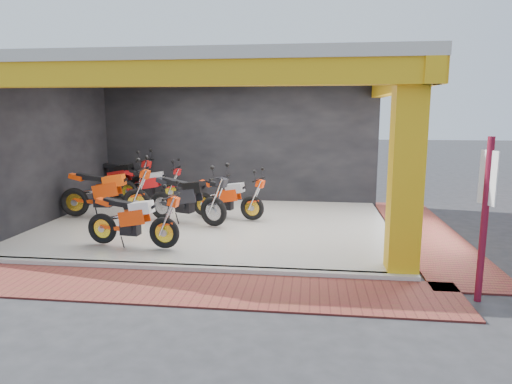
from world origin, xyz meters
The scene contains 18 objects.
ground centered at (0.00, 0.00, 0.00)m, with size 80.00×80.00×0.00m, color #2D2D30.
showroom_floor centered at (0.00, 2.00, 0.05)m, with size 8.00×6.00×0.10m, color white.
showroom_ceiling centered at (0.00, 2.00, 3.60)m, with size 8.40×6.40×0.20m, color beige.
back_wall centered at (0.00, 5.10, 1.75)m, with size 8.20×0.20×3.50m, color black.
left_wall centered at (-4.10, 2.00, 1.75)m, with size 0.20×6.20×3.50m, color black.
corner_column centered at (3.75, -0.75, 1.75)m, with size 0.50×0.50×3.50m, color gold.
header_beam_front centered at (0.00, -1.00, 3.30)m, with size 8.40×0.30×0.40m, color gold.
header_beam_right centered at (4.00, 2.00, 3.30)m, with size 0.30×6.40×0.40m, color gold.
floor_kerb centered at (0.00, -1.02, 0.05)m, with size 8.00×0.20×0.10m, color white.
paver_front centered at (0.00, -1.80, 0.01)m, with size 9.00×1.40×0.03m, color maroon.
paver_right centered at (4.80, 2.00, 0.01)m, with size 1.40×7.00×0.03m, color maroon.
signpost centered at (4.65, -1.73, 1.29)m, with size 0.14×0.32×2.36m.
moto_hero centered at (-0.53, -0.15, 0.72)m, with size 2.05×0.76×1.25m, color #FF410A, non-canonical shape.
moto_row_a centered at (0.83, 2.35, 0.72)m, with size 2.02×0.75×1.23m, color #F63A0A, non-canonical shape.
moto_row_b centered at (0.03, 1.65, 0.80)m, with size 2.29×0.85×1.40m, color black, non-canonical shape.
moto_row_c centered at (-2.05, 2.31, 0.84)m, with size 2.41×0.89×1.47m, color red, non-canonical shape.
moto_row_d centered at (-2.80, 4.50, 0.83)m, with size 2.40×0.89×1.46m, color #B31513, non-canonical shape.
moto_row_e centered at (-1.78, 4.26, 0.72)m, with size 2.01×0.75×1.23m, color red, non-canonical shape.
Camera 1 is at (2.25, -8.29, 2.67)m, focal length 32.00 mm.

